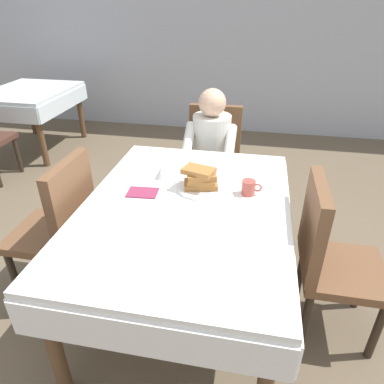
% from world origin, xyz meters
% --- Properties ---
extents(ground_plane, '(14.00, 14.00, 0.00)m').
position_xyz_m(ground_plane, '(0.00, 0.00, 0.00)').
color(ground_plane, brown).
extents(back_wall, '(12.00, 0.16, 3.20)m').
position_xyz_m(back_wall, '(0.00, 3.40, 1.60)').
color(back_wall, '#B2B7C1').
rests_on(back_wall, ground).
extents(dining_table_main, '(1.12, 1.52, 0.74)m').
position_xyz_m(dining_table_main, '(0.00, 0.00, 0.65)').
color(dining_table_main, white).
rests_on(dining_table_main, ground).
extents(chair_diner, '(0.44, 0.45, 0.93)m').
position_xyz_m(chair_diner, '(-0.01, 1.17, 0.53)').
color(chair_diner, brown).
rests_on(chair_diner, ground).
extents(diner_person, '(0.40, 0.43, 1.12)m').
position_xyz_m(diner_person, '(-0.01, 1.01, 0.67)').
color(diner_person, silver).
rests_on(diner_person, ground).
extents(chair_left_side, '(0.45, 0.44, 0.93)m').
position_xyz_m(chair_left_side, '(-0.77, 0.00, 0.53)').
color(chair_left_side, brown).
rests_on(chair_left_side, ground).
extents(chair_right_side, '(0.45, 0.44, 0.93)m').
position_xyz_m(chair_right_side, '(0.77, 0.00, 0.53)').
color(chair_right_side, brown).
rests_on(chair_right_side, ground).
extents(plate_breakfast, '(0.28, 0.28, 0.02)m').
position_xyz_m(plate_breakfast, '(0.05, 0.19, 0.75)').
color(plate_breakfast, white).
rests_on(plate_breakfast, dining_table_main).
extents(breakfast_stack, '(0.22, 0.17, 0.12)m').
position_xyz_m(breakfast_stack, '(0.05, 0.18, 0.81)').
color(breakfast_stack, '#A36B33').
rests_on(breakfast_stack, plate_breakfast).
extents(cup_coffee, '(0.11, 0.08, 0.08)m').
position_xyz_m(cup_coffee, '(0.33, 0.18, 0.78)').
color(cup_coffee, '#B24C42').
rests_on(cup_coffee, dining_table_main).
extents(syrup_pitcher, '(0.08, 0.08, 0.07)m').
position_xyz_m(syrup_pitcher, '(-0.21, 0.28, 0.78)').
color(syrup_pitcher, silver).
rests_on(syrup_pitcher, dining_table_main).
extents(fork_left_of_plate, '(0.02, 0.18, 0.00)m').
position_xyz_m(fork_left_of_plate, '(-0.14, 0.17, 0.74)').
color(fork_left_of_plate, silver).
rests_on(fork_left_of_plate, dining_table_main).
extents(knife_right_of_plate, '(0.02, 0.20, 0.00)m').
position_xyz_m(knife_right_of_plate, '(0.24, 0.17, 0.74)').
color(knife_right_of_plate, silver).
rests_on(knife_right_of_plate, dining_table_main).
extents(spoon_near_edge, '(0.15, 0.03, 0.00)m').
position_xyz_m(spoon_near_edge, '(0.07, -0.11, 0.74)').
color(spoon_near_edge, silver).
rests_on(spoon_near_edge, dining_table_main).
extents(napkin_folded, '(0.18, 0.13, 0.01)m').
position_xyz_m(napkin_folded, '(-0.27, 0.08, 0.74)').
color(napkin_folded, '#8C2D4C').
rests_on(napkin_folded, dining_table_main).
extents(background_table_far, '(0.92, 1.12, 0.74)m').
position_xyz_m(background_table_far, '(-2.37, 2.18, 0.62)').
color(background_table_far, silver).
rests_on(background_table_far, ground).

